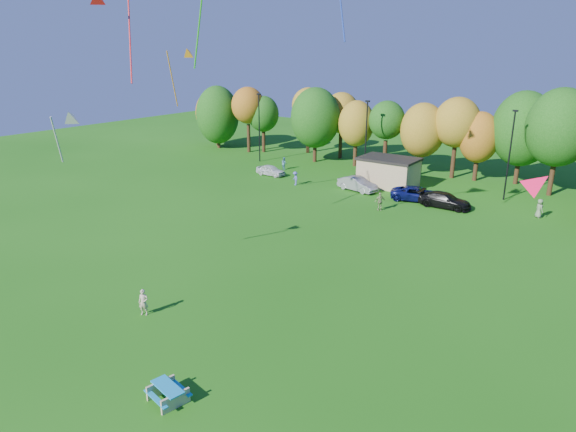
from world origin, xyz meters
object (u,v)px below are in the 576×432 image
Objects in this scene: kite_flyer at (144,302)px; car_b at (358,184)px; picnic_table at (168,392)px; car_a at (271,170)px; car_d at (445,200)px; car_c at (416,194)px.

kite_flyer reaches higher than car_b.
kite_flyer is at bearing -163.50° from car_b.
kite_flyer is 31.57m from car_b.
picnic_table is 42.12m from car_a.
car_a is at bearing 86.57° from kite_flyer.
kite_flyer is (-7.01, 4.44, 0.36)m from picnic_table.
picnic_table is at bearing 179.65° from car_d.
kite_flyer reaches higher than car_c.
car_b is (-9.95, 35.87, 0.32)m from picnic_table.
picnic_table is 0.39× the size of car_c.
car_c is (3.74, 31.55, -0.08)m from kite_flyer.
car_c is at bearing 54.51° from kite_flyer.
kite_flyer is 0.35× the size of car_b.
picnic_table is 37.22m from car_b.
car_b is at bearing 86.61° from car_d.
car_d is (3.14, -0.61, 0.02)m from car_c.
kite_flyer is 0.31× the size of car_c.
car_b is at bearing -90.63° from car_a.
picnic_table is 1.25× the size of kite_flyer.
car_c is (6.68, 0.12, -0.05)m from car_b.
car_d is (9.83, -0.49, -0.02)m from car_b.
kite_flyer is at bearing -154.83° from car_a.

